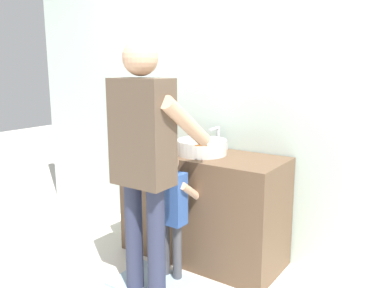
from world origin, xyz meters
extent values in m
plane|color=silver|center=(0.00, 0.00, 0.00)|extent=(14.00, 14.00, 0.00)
cube|color=silver|center=(0.00, 0.62, 1.35)|extent=(4.40, 0.08, 2.70)
cube|color=brown|center=(0.00, 0.30, 0.42)|extent=(1.25, 0.54, 0.84)
cylinder|color=silver|center=(0.00, 0.28, 0.89)|extent=(0.38, 0.38, 0.11)
cylinder|color=#B1B1AD|center=(0.00, 0.28, 0.90)|extent=(0.31, 0.31, 0.09)
cylinder|color=#B7BABF|center=(0.00, 0.52, 0.93)|extent=(0.03, 0.03, 0.18)
cylinder|color=#B7BABF|center=(0.00, 0.46, 1.01)|extent=(0.02, 0.12, 0.02)
cylinder|color=#B7BABF|center=(-0.07, 0.52, 0.86)|extent=(0.04, 0.04, 0.05)
cylinder|color=#B7BABF|center=(0.07, 0.52, 0.86)|extent=(0.04, 0.04, 0.05)
cylinder|color=silver|center=(-0.34, 0.26, 0.88)|extent=(0.07, 0.07, 0.09)
cylinder|color=#E5387F|center=(-0.33, 0.25, 0.94)|extent=(0.03, 0.03, 0.17)
cube|color=white|center=(-0.33, 0.25, 1.03)|extent=(0.01, 0.02, 0.02)
cylinder|color=green|center=(-0.36, 0.25, 0.94)|extent=(0.02, 0.04, 0.17)
cube|color=white|center=(-0.36, 0.25, 1.03)|extent=(0.01, 0.02, 0.02)
cube|color=#99B7CC|center=(0.00, -0.25, 0.01)|extent=(0.64, 0.40, 0.02)
cylinder|color=#47474C|center=(-0.05, -0.11, 0.21)|extent=(0.06, 0.06, 0.42)
cylinder|color=#47474C|center=(0.05, -0.11, 0.21)|extent=(0.06, 0.06, 0.42)
cube|color=#33569E|center=(0.00, -0.11, 0.60)|extent=(0.21, 0.12, 0.36)
sphere|color=#D8A884|center=(0.00, -0.11, 0.85)|extent=(0.12, 0.12, 0.12)
cylinder|color=#D8A884|center=(-0.11, -0.01, 0.63)|extent=(0.05, 0.25, 0.20)
cylinder|color=#D8A884|center=(0.11, -0.01, 0.63)|extent=(0.05, 0.25, 0.20)
cylinder|color=#2D334C|center=(-0.12, -0.36, 0.38)|extent=(0.12, 0.12, 0.76)
cylinder|color=#2D334C|center=(0.07, -0.36, 0.38)|extent=(0.12, 0.12, 0.76)
cube|color=brown|center=(-0.02, -0.36, 1.09)|extent=(0.38, 0.21, 0.66)
sphere|color=#D8A884|center=(-0.02, -0.36, 1.54)|extent=(0.21, 0.21, 0.21)
cylinder|color=#D8A884|center=(-0.23, -0.19, 1.15)|extent=(0.09, 0.46, 0.36)
cylinder|color=#D8A884|center=(0.19, -0.19, 1.15)|extent=(0.09, 0.46, 0.36)
cylinder|color=orange|center=(0.19, -0.01, 0.97)|extent=(0.01, 0.14, 0.03)
cube|color=white|center=(0.19, 0.06, 0.99)|extent=(0.01, 0.02, 0.02)
camera|label=1|loc=(1.58, -2.16, 1.50)|focal=36.98mm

